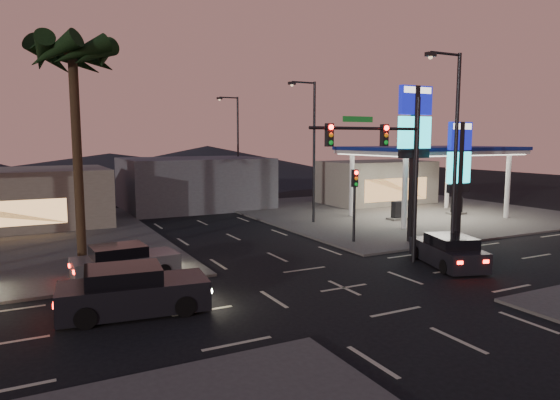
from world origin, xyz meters
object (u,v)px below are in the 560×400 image
gas_station (430,152)px  pylon_sign_tall (415,133)px  car_lane_b_front (124,263)px  car_lane_a_front (132,292)px  pylon_sign_short (459,163)px  suv_station (448,251)px  traffic_signal_mast (388,156)px

gas_station → pylon_sign_tall: (-7.50, -6.50, 1.31)m
gas_station → car_lane_b_front: 24.92m
car_lane_a_front → car_lane_b_front: 4.70m
pylon_sign_tall → pylon_sign_short: size_ratio=1.29×
pylon_sign_tall → suv_station: pylon_sign_tall is taller
traffic_signal_mast → gas_station: bearing=39.3°
pylon_sign_tall → car_lane_b_front: (-16.17, 0.07, -5.71)m
gas_station → car_lane_a_front: bearing=-155.4°
gas_station → car_lane_a_front: 27.00m
pylon_sign_tall → car_lane_a_front: 18.25m
pylon_sign_tall → pylon_sign_short: bearing=-21.8°
pylon_sign_tall → suv_station: (-2.02, -4.80, -5.70)m
gas_station → traffic_signal_mast: bearing=-140.7°
car_lane_a_front → pylon_sign_tall: bearing=15.3°
gas_station → car_lane_a_front: size_ratio=2.31×
pylon_sign_tall → car_lane_b_front: pylon_sign_tall is taller
car_lane_a_front → car_lane_b_front: bearing=83.1°
car_lane_a_front → suv_station: size_ratio=1.09×
gas_station → pylon_sign_tall: bearing=-139.1°
pylon_sign_short → suv_station: size_ratio=1.45×
pylon_sign_short → suv_station: (-4.52, -3.80, -3.96)m
pylon_sign_tall → pylon_sign_short: 3.20m
pylon_sign_tall → traffic_signal_mast: (-4.74, -3.51, -1.17)m
pylon_sign_short → suv_station: bearing=-140.0°
car_lane_b_front → suv_station: bearing=-19.0°
car_lane_a_front → car_lane_b_front: size_ratio=1.14×
traffic_signal_mast → car_lane_b_front: traffic_signal_mast is taller
gas_station → pylon_sign_short: size_ratio=1.74×
gas_station → car_lane_a_front: (-24.24, -11.10, -4.31)m
pylon_sign_tall → suv_station: size_ratio=1.86×
suv_station → car_lane_b_front: bearing=161.0°
pylon_sign_tall → car_lane_b_front: bearing=179.8°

